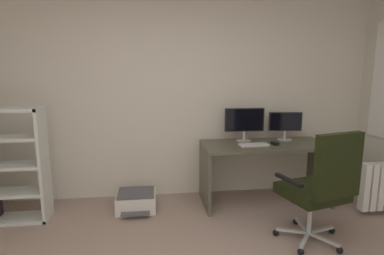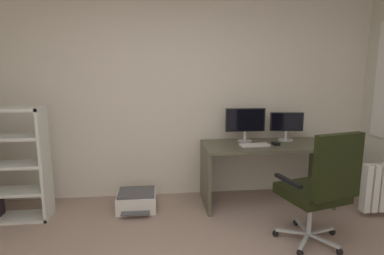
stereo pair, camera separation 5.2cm
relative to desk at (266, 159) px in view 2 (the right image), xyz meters
name	(u,v)px [view 2 (the right image)]	position (x,y,z in m)	size (l,w,h in m)	color
wall_back	(168,89)	(-1.15, 0.45, 0.83)	(5.25, 0.10, 2.76)	beige
desk	(266,159)	(0.00, 0.00, 0.00)	(1.51, 0.66, 0.74)	#504E3D
monitor_main	(245,122)	(-0.22, 0.17, 0.44)	(0.49, 0.18, 0.41)	#B2B5B7
monitor_secondary	(287,124)	(0.31, 0.17, 0.40)	(0.41, 0.18, 0.35)	#B2B5B7
keyboard	(255,145)	(-0.17, -0.08, 0.20)	(0.34, 0.13, 0.02)	silver
computer_mouse	(276,144)	(0.09, -0.07, 0.21)	(0.06, 0.10, 0.03)	black
office_chair	(321,185)	(0.14, -1.00, 0.04)	(0.65, 0.69, 1.09)	#B7BABC
printer	(137,200)	(-1.55, -0.02, -0.44)	(0.45, 0.47, 0.22)	silver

